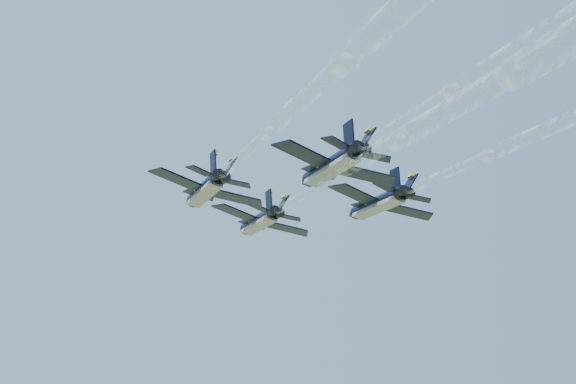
{
  "coord_description": "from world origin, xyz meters",
  "views": [
    {
      "loc": [
        -9.41,
        -94.73,
        80.56
      ],
      "look_at": [
        -2.5,
        3.13,
        107.65
      ],
      "focal_mm": 50.0,
      "sensor_mm": 36.0,
      "label": 1
    }
  ],
  "objects": [
    {
      "name": "jet_lead",
      "position": [
        -5.77,
        15.41,
        106.61
      ],
      "size": [
        13.76,
        18.84,
        4.95
      ],
      "rotation": [
        0.0,
        0.24,
        0.25
      ],
      "color": "black"
    },
    {
      "name": "jet_left",
      "position": [
        -12.89,
        -0.65,
        106.61
      ],
      "size": [
        13.76,
        18.84,
        4.95
      ],
      "rotation": [
        0.0,
        0.24,
        0.25
      ],
      "color": "black"
    },
    {
      "name": "smoke_trail_lead",
      "position": [
        8.32,
        -38.89,
        106.65
      ],
      "size": [
        20.45,
        71.97,
        2.77
      ],
      "rotation": [
        0.0,
        0.24,
        0.25
      ],
      "color": "white"
    },
    {
      "name": "jet_right",
      "position": [
        9.17,
        4.47,
        106.61
      ],
      "size": [
        13.76,
        18.84,
        4.95
      ],
      "rotation": [
        0.0,
        0.24,
        0.25
      ],
      "color": "black"
    },
    {
      "name": "jet_slot",
      "position": [
        1.16,
        -11.39,
        106.61
      ],
      "size": [
        13.76,
        18.84,
        4.95
      ],
      "rotation": [
        0.0,
        0.24,
        0.25
      ],
      "color": "black"
    }
  ]
}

